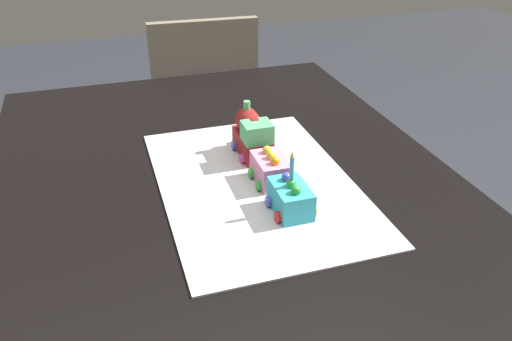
# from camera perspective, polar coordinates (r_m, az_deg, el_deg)

# --- Properties ---
(dining_table) EXTENTS (1.40, 1.00, 0.74)m
(dining_table) POSITION_cam_1_polar(r_m,az_deg,el_deg) (1.19, -3.08, -5.84)
(dining_table) COLOR black
(dining_table) RESTS_ON ground
(chair) EXTENTS (0.42, 0.42, 0.86)m
(chair) POSITION_cam_1_polar(r_m,az_deg,el_deg) (2.18, -5.78, 6.71)
(chair) COLOR gray
(chair) RESTS_ON ground
(cake_board) EXTENTS (0.60, 0.40, 0.00)m
(cake_board) POSITION_cam_1_polar(r_m,az_deg,el_deg) (1.12, -0.00, -1.42)
(cake_board) COLOR silver
(cake_board) RESTS_ON dining_table
(cake_locomotive) EXTENTS (0.14, 0.08, 0.12)m
(cake_locomotive) POSITION_cam_1_polar(r_m,az_deg,el_deg) (1.21, -0.36, 3.73)
(cake_locomotive) COLOR maroon
(cake_locomotive) RESTS_ON cake_board
(cake_car_caboose_bubblegum) EXTENTS (0.10, 0.08, 0.07)m
(cake_car_caboose_bubblegum) POSITION_cam_1_polar(r_m,az_deg,el_deg) (1.11, 1.62, 0.13)
(cake_car_caboose_bubblegum) COLOR pink
(cake_car_caboose_bubblegum) RESTS_ON cake_board
(cake_car_gondola_turquoise) EXTENTS (0.10, 0.08, 0.07)m
(cake_car_gondola_turquoise) POSITION_cam_1_polar(r_m,az_deg,el_deg) (1.02, 3.78, -3.00)
(cake_car_gondola_turquoise) COLOR #38B7C6
(cake_car_gondola_turquoise) RESTS_ON cake_board
(birthday_candle) EXTENTS (0.01, 0.01, 0.06)m
(birthday_candle) POSITION_cam_1_polar(r_m,az_deg,el_deg) (0.98, 3.92, 0.51)
(birthday_candle) COLOR #4CA5E5
(birthday_candle) RESTS_ON cake_car_gondola_turquoise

